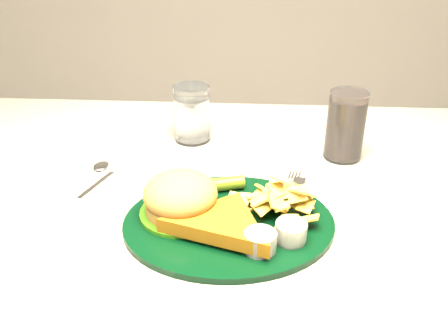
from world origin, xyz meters
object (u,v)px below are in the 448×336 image
Objects in this scene: water_glass at (192,113)px; fork_napkin at (298,206)px; dinner_plate at (229,206)px; cola_glass at (346,126)px.

water_glass is 0.71× the size of fork_napkin.
dinner_plate is 0.12m from fork_napkin.
water_glass is (-0.09, 0.29, 0.02)m from dinner_plate.
fork_napkin is (0.19, -0.24, -0.05)m from water_glass.
cola_glass is 0.81× the size of fork_napkin.
cola_glass reaches higher than fork_napkin.
water_glass is at bearing 168.52° from cola_glass.
dinner_plate is at bearing -140.63° from fork_napkin.
cola_glass is at bearing 42.58° from dinner_plate.
water_glass is at bearing 141.89° from fork_napkin.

